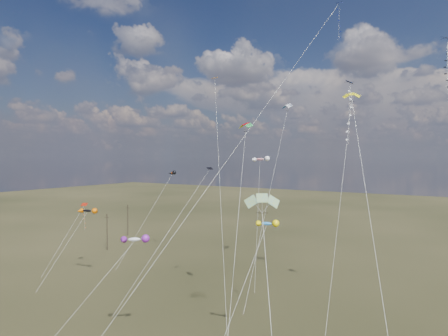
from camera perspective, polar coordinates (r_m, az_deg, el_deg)
The scene contains 17 objects.
utility_pole_near at distance 92.61m, azimuth -16.36°, elevation -8.70°, with size 1.40×0.20×8.00m.
utility_pole_far at distance 107.79m, azimuth -13.59°, elevation -7.21°, with size 1.40×0.20×8.00m.
diamond_black_high at distance 49.31m, azimuth 29.28°, elevation 11.12°, with size 2.86×24.34×33.80m.
diamond_navy_tall at distance 56.45m, azimuth 13.81°, elevation 17.01°, with size 14.41×34.98×41.80m.
diamond_black_mid at distance 56.90m, azimuth -5.74°, elevation -5.66°, with size 6.70×13.98×19.07m.
diamond_red_low at distance 75.56m, azimuth -19.49°, elevation -6.82°, with size 3.98×7.21×12.34m.
diamond_navy_right at distance 38.57m, azimuth 17.74°, elevation 5.77°, with size 8.82×17.54×27.85m.
diamond_orange_center at distance 55.97m, azimuth -0.84°, elevation 2.50°, with size 13.63×17.84×33.23m.
parafoil_yellow at distance 59.43m, azimuth 17.75°, elevation 9.89°, with size 3.77×20.69×30.02m.
parafoil_blue_white at distance 67.15m, azimuth 8.97°, elevation 8.73°, with size 2.44×17.74×29.70m.
parafoil_striped at distance 30.13m, azimuth 5.49°, elevation -4.40°, with size 8.28×11.59×18.22m.
parafoil_tricolor at distance 49.45m, azimuth 3.08°, elevation 6.08°, with size 9.88×20.44×25.19m.
novelty_black_orange at distance 69.65m, azimuth -18.99°, elevation -5.81°, with size 3.83×8.87×12.21m.
novelty_orange_black at distance 83.94m, azimuth -7.43°, elevation -0.76°, with size 2.93×15.82×17.70m.
novelty_white_purple at distance 43.18m, azimuth -12.75°, elevation -9.97°, with size 7.81×9.29×12.50m.
novelty_redwhite_stripe at distance 74.91m, azimuth 5.17°, elevation 1.23°, with size 8.04×14.76×20.70m.
novelty_blue_yellow at distance 40.53m, azimuth 6.04°, elevation -8.04°, with size 2.55×10.68×14.35m.
Camera 1 is at (30.33, -30.27, 20.69)m, focal length 32.00 mm.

